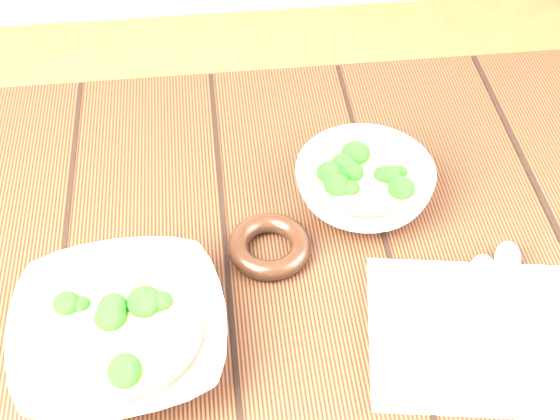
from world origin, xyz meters
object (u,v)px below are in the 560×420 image
at_px(soup_bowl_front, 120,333).
at_px(soup_bowl_back, 364,183).
at_px(trivet, 269,246).
at_px(table, 247,328).
at_px(napkin, 478,334).

relative_size(soup_bowl_front, soup_bowl_back, 1.05).
bearing_deg(soup_bowl_back, trivet, -149.44).
distance_m(table, soup_bowl_front, 0.23).
xyz_separation_m(soup_bowl_front, napkin, (0.40, -0.03, -0.02)).
height_order(trivet, napkin, trivet).
relative_size(table, trivet, 11.68).
bearing_deg(soup_bowl_back, table, -148.11).
bearing_deg(soup_bowl_back, soup_bowl_front, -147.18).
relative_size(table, soup_bowl_front, 4.86).
relative_size(soup_bowl_back, trivet, 2.28).
bearing_deg(napkin, soup_bowl_back, 120.62).
bearing_deg(soup_bowl_front, napkin, -4.37).
height_order(table, trivet, trivet).
bearing_deg(napkin, trivet, 154.93).
relative_size(soup_bowl_front, trivet, 2.40).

